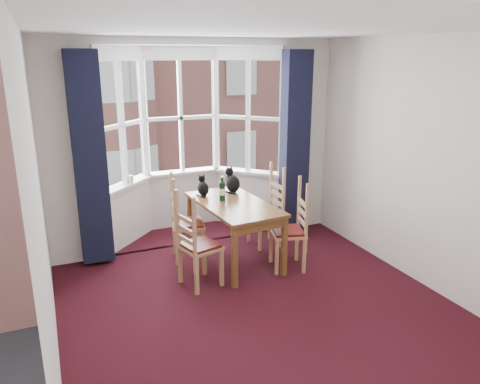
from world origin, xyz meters
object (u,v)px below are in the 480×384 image
chair_right_near (295,232)px  cat_left (203,188)px  chair_left_far (181,225)px  chair_right_far (271,212)px  candle_tall (131,179)px  chair_left_near (193,249)px  wine_bottle (222,190)px  cat_right (232,182)px  dining_table (234,210)px

chair_right_near → cat_left: size_ratio=3.28×
chair_left_far → cat_left: bearing=22.1°
chair_right_far → candle_tall: (-1.76, 0.83, 0.45)m
chair_left_near → cat_left: (0.45, 0.94, 0.42)m
chair_left_far → candle_tall: candle_tall is taller
cat_left → chair_left_far: bearing=-157.9°
chair_left_far → candle_tall: size_ratio=8.41×
cat_left → candle_tall: size_ratio=2.56×
chair_left_far → wine_bottle: bearing=-17.8°
cat_left → chair_right_near: bearing=-47.2°
cat_left → cat_right: cat_right is taller
dining_table → chair_left_near: (-0.70, -0.48, -0.22)m
chair_left_far → chair_right_far: same height
cat_left → candle_tall: bearing=139.7°
cat_left → cat_right: 0.42m
chair_left_near → cat_right: size_ratio=2.61×
chair_right_far → chair_left_far: bearing=-179.6°
dining_table → wine_bottle: size_ratio=4.69×
chair_left_far → cat_left: cat_left is taller
candle_tall → chair_left_near: bearing=-77.3°
cat_right → candle_tall: 1.41m
chair_right_far → candle_tall: candle_tall is taller
chair_left_near → cat_left: size_ratio=3.28×
chair_left_near → cat_left: 1.12m
chair_right_near → cat_left: bearing=132.8°
chair_right_far → cat_left: (-0.94, 0.14, 0.42)m
chair_left_near → cat_right: bearing=47.5°
chair_right_near → cat_right: (-0.45, 0.95, 0.45)m
chair_right_far → cat_left: 1.04m
chair_left_far → cat_left: size_ratio=3.28×
cat_left → cat_right: (0.42, 0.01, 0.03)m
chair_right_far → chair_left_near: bearing=-150.0°
chair_left_near → chair_right_far: size_ratio=1.00×
chair_left_near → chair_left_far: size_ratio=1.00×
wine_bottle → candle_tall: 1.39m
chair_left_far → cat_left: 0.57m
cat_right → dining_table: bearing=-110.2°
chair_right_far → cat_left: size_ratio=3.28×
chair_right_far → cat_right: (-0.52, 0.15, 0.45)m
dining_table → cat_left: cat_left is taller
cat_left → wine_bottle: bearing=-63.9°
chair_left_far → chair_right_far: 1.30m
candle_tall → dining_table: bearing=-47.2°
dining_table → chair_right_near: (0.62, -0.48, -0.22)m
dining_table → candle_tall: 1.58m
chair_left_far → wine_bottle: wine_bottle is taller
dining_table → candle_tall: bearing=132.8°
chair_right_far → cat_left: bearing=171.7°
chair_left_near → chair_right_near: 1.32m
chair_left_near → chair_right_near: same height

